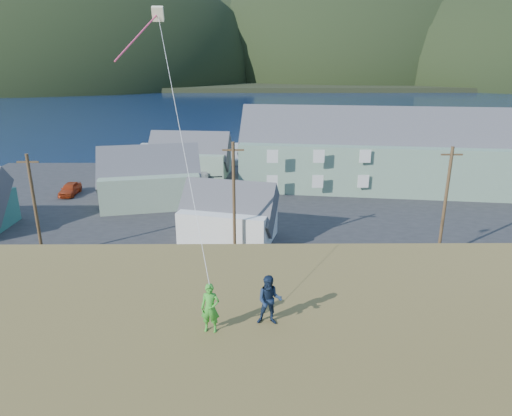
{
  "coord_description": "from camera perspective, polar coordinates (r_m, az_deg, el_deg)",
  "views": [
    {
      "loc": [
        0.14,
        -31.33,
        15.19
      ],
      "look_at": [
        0.28,
        -12.22,
        8.8
      ],
      "focal_mm": 32.0,
      "sensor_mm": 36.0,
      "label": 1
    }
  ],
  "objects": [
    {
      "name": "utility_poles",
      "position": [
        34.53,
        -1.74,
        0.45
      ],
      "size": [
        31.35,
        0.24,
        9.15
      ],
      "color": "#47331E",
      "rests_on": "waterfront_lot"
    },
    {
      "name": "shed_palegreen_far",
      "position": [
        60.92,
        -8.29,
        6.48
      ],
      "size": [
        11.15,
        7.15,
        7.09
      ],
      "rotation": [
        0.0,
        0.0,
        -0.12
      ],
      "color": "gray",
      "rests_on": "waterfront_lot"
    },
    {
      "name": "shed_palegreen_near",
      "position": [
        49.52,
        -13.1,
        3.59
      ],
      "size": [
        11.54,
        8.52,
        7.62
      ],
      "rotation": [
        0.0,
        0.0,
        0.2
      ],
      "color": "slate",
      "rests_on": "waterfront_lot"
    },
    {
      "name": "wharf",
      "position": [
        73.09,
        -5.27,
        6.78
      ],
      "size": [
        26.0,
        14.0,
        0.9
      ],
      "primitive_type": "cube",
      "color": "gray",
      "rests_on": "ground"
    },
    {
      "name": "kite_flyer_navy",
      "position": [
        14.37,
        1.71,
        -11.46
      ],
      "size": [
        0.83,
        0.67,
        1.63
      ],
      "primitive_type": "imported",
      "rotation": [
        0.0,
        0.0,
        -0.07
      ],
      "color": "#16253F",
      "rests_on": "hillside"
    },
    {
      "name": "kite_flyer_green",
      "position": [
        14.09,
        -5.74,
        -12.35
      ],
      "size": [
        0.61,
        0.44,
        1.57
      ],
      "primitive_type": "imported",
      "rotation": [
        0.0,
        0.0,
        -0.11
      ],
      "color": "green",
      "rests_on": "hillside"
    },
    {
      "name": "ground",
      "position": [
        34.81,
        -0.62,
        -7.37
      ],
      "size": [
        900.0,
        900.0,
        0.0
      ],
      "primitive_type": "plane",
      "color": "#0A1638",
      "rests_on": "ground"
    },
    {
      "name": "kite_rig",
      "position": [
        19.99,
        -12.45,
        21.86
      ],
      "size": [
        1.9,
        4.17,
        11.52
      ],
      "color": "#FDF4C0",
      "rests_on": "ground"
    },
    {
      "name": "far_hills",
      "position": [
        313.0,
        6.32,
        15.98
      ],
      "size": [
        760.0,
        265.0,
        143.0
      ],
      "color": "black",
      "rests_on": "ground"
    },
    {
      "name": "lodge",
      "position": [
        56.07,
        15.35,
        6.82
      ],
      "size": [
        33.99,
        13.73,
        11.62
      ],
      "rotation": [
        0.0,
        0.0,
        -0.14
      ],
      "color": "slate",
      "rests_on": "waterfront_lot"
    },
    {
      "name": "grass_strip",
      "position": [
        33.0,
        -0.63,
        -8.81
      ],
      "size": [
        110.0,
        8.0,
        0.1
      ],
      "primitive_type": "cube",
      "color": "#4C3D19",
      "rests_on": "ground"
    },
    {
      "name": "parked_cars",
      "position": [
        55.79,
        -10.19,
        3.29
      ],
      "size": [
        27.4,
        12.04,
        1.47
      ],
      "color": "#B3B3B3",
      "rests_on": "waterfront_lot"
    },
    {
      "name": "far_shore",
      "position": [
        361.6,
        -0.47,
        16.25
      ],
      "size": [
        900.0,
        320.0,
        2.0
      ],
      "primitive_type": "cube",
      "color": "black",
      "rests_on": "ground"
    },
    {
      "name": "waterfront_lot",
      "position": [
        50.64,
        -0.57,
        1.11
      ],
      "size": [
        72.0,
        36.0,
        0.12
      ],
      "primitive_type": "cube",
      "color": "#28282B",
      "rests_on": "ground"
    },
    {
      "name": "shed_white",
      "position": [
        38.68,
        -3.45,
        -0.81
      ],
      "size": [
        8.95,
        7.04,
        6.3
      ],
      "rotation": [
        0.0,
        0.0,
        -0.26
      ],
      "color": "white",
      "rests_on": "waterfront_lot"
    }
  ]
}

